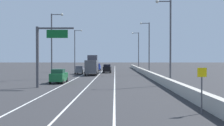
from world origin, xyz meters
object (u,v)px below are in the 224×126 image
Objects in this scene: car_green_1 at (59,76)px; speed_advisory_sign at (202,87)px; overhead_sign_gantry at (43,49)px; lamp_post_right_fourth at (138,49)px; car_blue_3 at (97,67)px; car_gray_2 at (80,70)px; lamp_post_left_mid at (53,42)px; box_truck at (92,66)px; car_black_0 at (107,69)px; lamp_post_right_third at (148,45)px; lamp_post_right_second at (169,37)px; lamp_post_left_far at (76,48)px.

speed_advisory_sign is at bearing -56.92° from car_green_1.
overhead_sign_gantry is 0.66× the size of lamp_post_right_fourth.
lamp_post_right_fourth is 13.28m from car_blue_3.
overhead_sign_gantry is 2.50× the size of speed_advisory_sign.
speed_advisory_sign is 0.73× the size of car_gray_2.
lamp_post_left_mid is at bearing 119.80° from speed_advisory_sign.
speed_advisory_sign is (14.46, -15.21, -2.96)m from overhead_sign_gantry.
car_green_1 is 0.58× the size of box_truck.
lamp_post_right_fourth reaches higher than car_black_0.
lamp_post_right_fourth is (15.66, 47.29, 1.75)m from overhead_sign_gantry.
car_black_0 is (-9.12, 8.12, -5.42)m from lamp_post_right_third.
car_blue_3 is (5.57, 32.64, -5.44)m from lamp_post_left_mid.
lamp_post_left_mid is 9.53m from car_green_1.
overhead_sign_gantry is at bearing -122.42° from lamp_post_right_third.
lamp_post_left_mid reaches higher than car_black_0.
speed_advisory_sign is 0.26× the size of lamp_post_right_second.
lamp_post_left_far reaches higher than car_black_0.
lamp_post_right_fourth reaches higher than overhead_sign_gantry.
car_green_1 is (-15.39, 3.03, -5.45)m from lamp_post_right_second.
car_green_1 is at bearing 84.37° from overhead_sign_gantry.
lamp_post_right_second is (1.52, 18.25, 4.71)m from speed_advisory_sign.
lamp_post_left_mid is 26.55m from lamp_post_left_far.
lamp_post_right_third is 13.36m from car_black_0.
lamp_post_right_third is at bearing 2.53° from box_truck.
lamp_post_right_fourth is at bearing 88.90° from speed_advisory_sign.
overhead_sign_gantry is 0.97× the size of box_truck.
lamp_post_right_third is 1.47× the size of box_truck.
overhead_sign_gantry is 1.78× the size of car_black_0.
lamp_post_left_mid reaches higher than car_gray_2.
lamp_post_right_third is 12.97m from box_truck.
car_blue_3 reaches higher than car_gray_2.
lamp_post_right_second reaches higher than car_green_1.
lamp_post_left_far reaches higher than overhead_sign_gantry.
lamp_post_right_fourth is at bearing 69.92° from car_green_1.
overhead_sign_gantry is 28.87m from car_gray_2.
box_truck is (3.17, -3.99, 1.04)m from car_gray_2.
overhead_sign_gantry is 21.20m from speed_advisory_sign.
lamp_post_right_fourth reaches higher than car_gray_2.
car_gray_2 is (2.63, -11.40, -5.54)m from lamp_post_left_far.
lamp_post_left_mid reaches higher than car_green_1.
lamp_post_right_third is 1.00× the size of lamp_post_left_mid.
lamp_post_left_mid reaches higher than box_truck.
box_truck is (5.80, 11.16, -4.51)m from lamp_post_left_mid.
car_black_0 is 13.22m from car_blue_3.
lamp_post_left_mid is at bearing -89.98° from lamp_post_left_far.
lamp_post_left_mid reaches higher than car_blue_3.
box_truck is (3.83, 24.63, -2.76)m from overhead_sign_gantry.
car_black_0 is at bearing 77.05° from car_green_1.
car_green_1 is at bearing -90.16° from car_gray_2.
lamp_post_left_mid is (-17.94, -11.70, 0.00)m from lamp_post_right_third.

